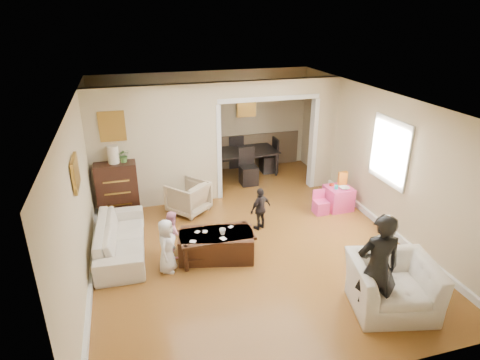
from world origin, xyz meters
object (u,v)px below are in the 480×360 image
object	(u,v)px
child_kneel_b	(173,233)
child_toddler	(260,209)
table_lamp	(113,154)
child_kneel_a	(167,246)
dining_table	(241,163)
adult_person	(377,269)
coffee_table	(216,245)
armchair_back	(188,197)
armchair_front	(392,285)
coffee_cup	(222,232)
play_table	(338,198)
dresser	(118,189)
cyan_cup	(336,187)
sofa	(121,238)

from	to	relation	value
child_kneel_b	child_toddler	size ratio (longest dim) A/B	0.97
table_lamp	child_kneel_a	bearing A→B (deg)	-72.45
dining_table	adult_person	world-z (taller)	adult_person
coffee_table	child_kneel_b	bearing A→B (deg)	156.80
armchair_back	dining_table	distance (m)	2.40
dining_table	child_kneel_a	xyz separation A→B (m)	(-2.33, -3.72, 0.14)
armchair_front	coffee_cup	bearing A→B (deg)	149.81
coffee_table	table_lamp	bearing A→B (deg)	126.10
table_lamp	dining_table	xyz separation A→B (m)	(3.07, 1.40, -0.99)
armchair_back	play_table	distance (m)	3.20
dresser	table_lamp	size ratio (longest dim) A/B	3.15
armchair_front	cyan_cup	size ratio (longest dim) A/B	14.36
armchair_front	play_table	bearing A→B (deg)	87.86
armchair_back	coffee_table	xyz separation A→B (m)	(0.18, -1.84, -0.10)
sofa	cyan_cup	distance (m)	4.44
coffee_table	child_kneel_b	xyz separation A→B (m)	(-0.70, 0.30, 0.18)
dresser	play_table	xyz separation A→B (m)	(4.52, -1.06, -0.32)
armchair_back	child_kneel_b	bearing A→B (deg)	31.40
play_table	child_toddler	size ratio (longest dim) A/B	0.60
sofa	dining_table	bearing A→B (deg)	-43.07
dining_table	adult_person	bearing A→B (deg)	-91.05
dresser	adult_person	bearing A→B (deg)	-51.87
dining_table	dresser	bearing A→B (deg)	-159.09
armchair_front	coffee_cup	xyz separation A→B (m)	(-2.01, 1.89, 0.15)
armchair_front	play_table	world-z (taller)	armchair_front
child_kneel_b	coffee_cup	bearing A→B (deg)	-119.97
dresser	armchair_front	bearing A→B (deg)	-48.04
sofa	adult_person	world-z (taller)	adult_person
cyan_cup	table_lamp	bearing A→B (deg)	165.87
cyan_cup	dining_table	distance (m)	2.86
table_lamp	armchair_front	bearing A→B (deg)	-48.04
child_toddler	play_table	bearing A→B (deg)	164.51
dresser	play_table	size ratio (longest dim) A/B	2.19
dresser	adult_person	size ratio (longest dim) A/B	0.70
table_lamp	child_kneel_a	size ratio (longest dim) A/B	0.39
cyan_cup	adult_person	distance (m)	3.31
table_lamp	coffee_table	world-z (taller)	table_lamp
child_kneel_a	child_kneel_b	size ratio (longest dim) A/B	1.11
table_lamp	adult_person	bearing A→B (deg)	-51.87
play_table	coffee_cup	bearing A→B (deg)	-157.72
coffee_table	cyan_cup	bearing A→B (deg)	20.53
child_kneel_b	cyan_cup	bearing A→B (deg)	-84.18
cyan_cup	adult_person	world-z (taller)	adult_person
child_kneel_a	child_toddler	bearing A→B (deg)	-40.99
armchair_front	adult_person	bearing A→B (deg)	-149.82
armchair_back	table_lamp	distance (m)	1.74
coffee_table	armchair_back	bearing A→B (deg)	95.62
play_table	adult_person	bearing A→B (deg)	-110.78
armchair_front	coffee_table	distance (m)	2.87
sofa	adult_person	bearing A→B (deg)	-126.01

